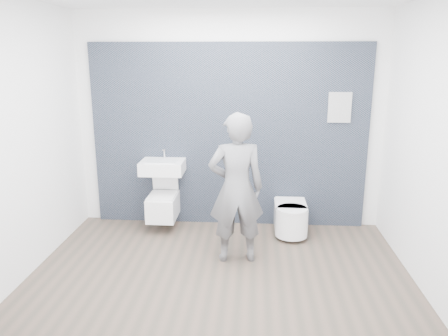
# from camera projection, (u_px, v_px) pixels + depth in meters

# --- Properties ---
(ground) EXTENTS (4.00, 4.00, 0.00)m
(ground) POSITION_uv_depth(u_px,v_px,m) (220.00, 274.00, 4.62)
(ground) COLOR brown
(ground) RESTS_ON ground
(room_shell) EXTENTS (4.00, 4.00, 4.00)m
(room_shell) POSITION_uv_depth(u_px,v_px,m) (220.00, 109.00, 4.17)
(room_shell) COLOR white
(room_shell) RESTS_ON ground
(tile_wall) EXTENTS (3.60, 0.06, 2.40)m
(tile_wall) POSITION_uv_depth(u_px,v_px,m) (228.00, 222.00, 6.03)
(tile_wall) COLOR black
(tile_wall) RESTS_ON ground
(washbasin) EXTENTS (0.55, 0.42, 0.42)m
(washbasin) POSITION_uv_depth(u_px,v_px,m) (163.00, 167.00, 5.65)
(washbasin) COLOR white
(washbasin) RESTS_ON ground
(toilet_square) EXTENTS (0.36, 0.52, 0.71)m
(toilet_square) POSITION_uv_depth(u_px,v_px,m) (163.00, 205.00, 5.73)
(toilet_square) COLOR white
(toilet_square) RESTS_ON ground
(toilet_rounded) EXTENTS (0.40, 0.68, 0.37)m
(toilet_rounded) POSITION_uv_depth(u_px,v_px,m) (291.00, 218.00, 5.56)
(toilet_rounded) COLOR white
(toilet_rounded) RESTS_ON ground
(info_placard) EXTENTS (0.29, 0.03, 0.38)m
(info_placard) POSITION_uv_depth(u_px,v_px,m) (332.00, 226.00, 5.89)
(info_placard) COLOR white
(info_placard) RESTS_ON ground
(visitor) EXTENTS (0.66, 0.49, 1.67)m
(visitor) POSITION_uv_depth(u_px,v_px,m) (236.00, 189.00, 4.74)
(visitor) COLOR #5B5B60
(visitor) RESTS_ON ground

